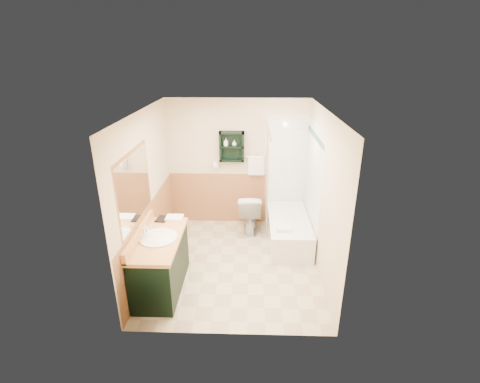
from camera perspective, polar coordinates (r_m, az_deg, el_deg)
name	(u,v)px	position (r m, az deg, el deg)	size (l,w,h in m)	color
floor	(234,263)	(5.69, -0.96, -11.67)	(3.00, 3.00, 0.00)	#C7BA91
back_wall	(238,163)	(6.54, -0.41, 4.68)	(2.60, 0.04, 2.40)	#FFF3C7
left_wall	(145,193)	(5.34, -15.33, -0.25)	(0.04, 3.00, 2.40)	#FFF3C7
right_wall	(324,195)	(5.22, 13.58, -0.59)	(0.04, 3.00, 2.40)	#FFF3C7
ceiling	(233,110)	(4.78, -1.15, 13.20)	(2.60, 3.00, 0.04)	white
wainscot_left	(152,235)	(5.63, -14.27, -6.86)	(2.98, 2.98, 1.00)	#AA6E45
wainscot_back	(238,198)	(6.76, -0.40, -1.09)	(2.58, 2.58, 1.00)	#AA6E45
mirror_frame	(134,188)	(4.74, -16.94, 0.57)	(1.30, 1.30, 1.00)	#975831
mirror_glass	(135,188)	(4.73, -16.88, 0.57)	(1.20, 1.20, 0.90)	white
tile_right	(312,186)	(5.95, 11.72, 0.87)	(1.50, 1.50, 2.10)	white
tile_back	(292,172)	(6.59, 8.54, 3.18)	(0.95, 0.95, 2.10)	white
tile_accent	(315,136)	(5.71, 12.28, 8.85)	(1.50, 1.50, 0.10)	#154A2E
wall_shelf	(232,147)	(6.34, -1.36, 7.39)	(0.45, 0.15, 0.55)	black
hair_dryer	(216,164)	(6.49, -3.98, 4.46)	(0.10, 0.24, 0.18)	white
towel_bar	(256,157)	(6.43, 2.70, 5.73)	(0.40, 0.06, 0.40)	white
curtain_rod	(269,130)	(5.60, 4.78, 10.07)	(0.03, 0.03, 1.60)	silver
shower_curtain	(267,177)	(6.00, 4.45, 2.46)	(1.05, 1.05, 1.70)	beige
vanity	(161,263)	(5.08, -12.85, -11.42)	(0.59, 1.27, 0.81)	black
bathtub	(288,230)	(6.21, 7.94, -6.25)	(0.69, 1.50, 0.46)	silver
toilet	(250,212)	(6.47, 1.65, -3.45)	(0.42, 0.75, 0.74)	silver
counter_towel	(174,218)	(5.34, -10.72, -4.26)	(0.25, 0.20, 0.04)	white
vanity_book	(156,213)	(5.35, -13.59, -3.38)	(0.16, 0.02, 0.22)	black
tub_towel	(283,229)	(5.67, 7.15, -6.10)	(0.21, 0.18, 0.07)	white
soap_bottle_a	(226,144)	(6.33, -2.30, 7.79)	(0.06, 0.14, 0.06)	silver
soap_bottle_b	(234,144)	(6.32, -0.93, 7.86)	(0.08, 0.10, 0.08)	silver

